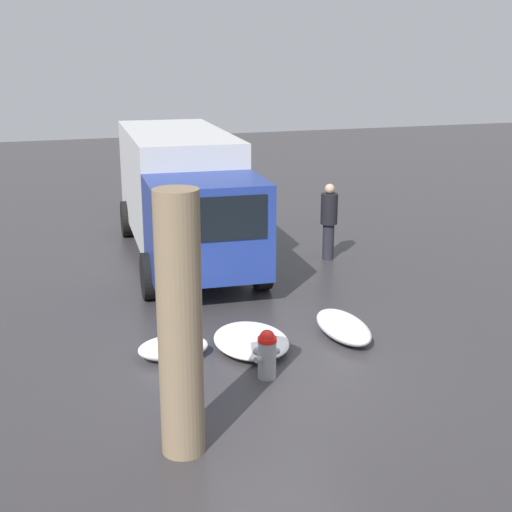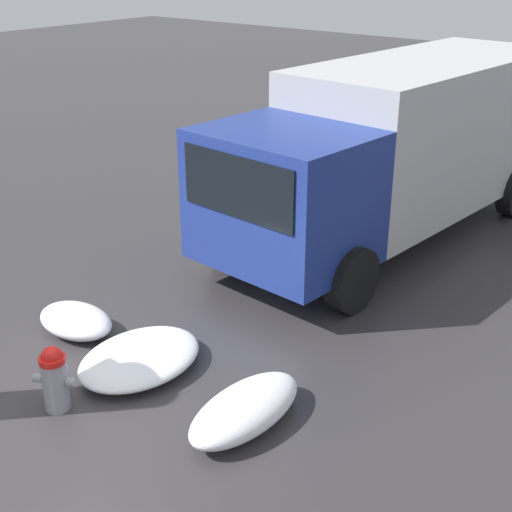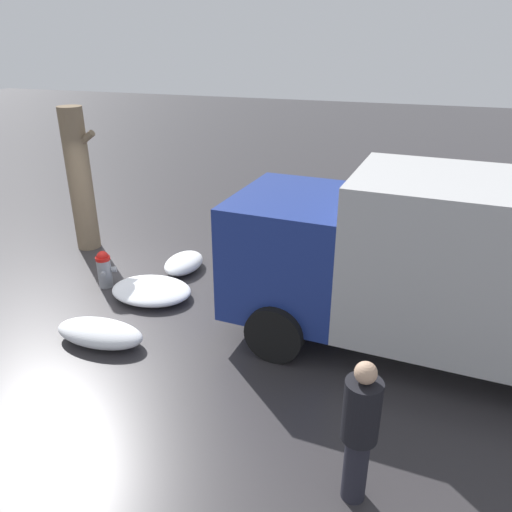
% 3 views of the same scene
% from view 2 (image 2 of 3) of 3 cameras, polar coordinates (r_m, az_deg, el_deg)
% --- Properties ---
extents(ground_plane, '(60.00, 60.00, 0.00)m').
position_cam_2_polar(ground_plane, '(8.00, -15.51, -11.63)').
color(ground_plane, '#333033').
extents(fire_hydrant, '(0.38, 0.46, 0.75)m').
position_cam_2_polar(fire_hydrant, '(7.79, -15.80, -9.32)').
color(fire_hydrant, gray).
rests_on(fire_hydrant, ground_plane).
extents(delivery_truck, '(7.43, 2.90, 2.78)m').
position_cam_2_polar(delivery_truck, '(11.85, 11.51, 8.84)').
color(delivery_truck, navy).
rests_on(delivery_truck, ground_plane).
extents(snow_pile_by_hydrant, '(0.71, 1.10, 0.33)m').
position_cam_2_polar(snow_pile_by_hydrant, '(9.26, -14.23, -5.03)').
color(snow_pile_by_hydrant, white).
rests_on(snow_pile_by_hydrant, ground_plane).
extents(snow_pile_curbside, '(1.54, 1.16, 0.28)m').
position_cam_2_polar(snow_pile_curbside, '(8.38, -9.26, -8.05)').
color(snow_pile_curbside, white).
rests_on(snow_pile_curbside, ground_plane).
extents(snow_pile_by_tree, '(1.50, 0.71, 0.36)m').
position_cam_2_polar(snow_pile_by_tree, '(7.40, -0.86, -12.14)').
color(snow_pile_by_tree, white).
rests_on(snow_pile_by_tree, ground_plane).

